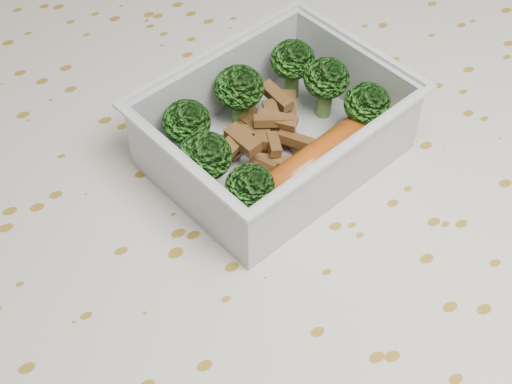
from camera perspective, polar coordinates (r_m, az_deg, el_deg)
dining_table at (r=0.54m, az=-0.26°, el=-7.86°), size 1.40×0.90×0.75m
tablecloth at (r=0.49m, az=-0.28°, el=-4.71°), size 1.46×0.96×0.19m
lunch_container at (r=0.48m, az=1.53°, el=4.48°), size 0.19×0.16×0.06m
broccoli_florets at (r=0.48m, az=0.72°, el=6.37°), size 0.15×0.12×0.05m
meat_pile at (r=0.49m, az=0.34°, el=4.80°), size 0.09×0.06×0.03m
sausage at (r=0.47m, az=4.82°, el=2.53°), size 0.14×0.05×0.02m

